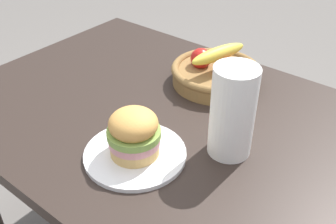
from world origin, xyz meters
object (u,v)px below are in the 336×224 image
(fruit_basket, at_px, (216,72))
(plate, at_px, (135,154))
(paper_towel_roll, at_px, (233,112))
(sandwich, at_px, (134,133))

(fruit_basket, bearing_deg, plate, -84.62)
(paper_towel_roll, bearing_deg, plate, -136.01)
(fruit_basket, bearing_deg, sandwich, -84.62)
(plate, relative_size, paper_towel_roll, 1.08)
(paper_towel_roll, bearing_deg, fruit_basket, 128.71)
(plate, bearing_deg, fruit_basket, 95.38)
(sandwich, relative_size, paper_towel_roll, 0.56)
(plate, xyz_separation_m, sandwich, (0.00, 0.00, 0.07))
(plate, bearing_deg, paper_towel_roll, 43.99)
(sandwich, relative_size, fruit_basket, 0.46)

